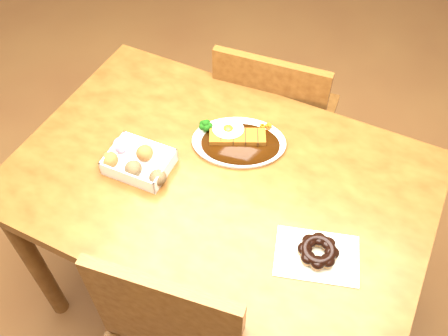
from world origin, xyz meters
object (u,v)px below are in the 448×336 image
at_px(chair_far, 274,121).
at_px(katsu_curry_plate, 237,140).
at_px(table, 220,197).
at_px(pon_de_ring, 318,252).
at_px(donut_box, 137,161).

relative_size(chair_far, katsu_curry_plate, 2.60).
bearing_deg(table, katsu_curry_plate, 94.69).
distance_m(table, pon_de_ring, 0.38).
xyz_separation_m(table, donut_box, (-0.23, -0.07, 0.12)).
distance_m(chair_far, pon_de_ring, 0.81).
distance_m(table, donut_box, 0.27).
distance_m(table, chair_far, 0.56).
xyz_separation_m(table, katsu_curry_plate, (-0.01, 0.14, 0.11)).
xyz_separation_m(katsu_curry_plate, pon_de_ring, (0.35, -0.26, 0.01)).
bearing_deg(pon_de_ring, donut_box, 175.20).
bearing_deg(chair_far, table, 87.67).
height_order(table, pon_de_ring, pon_de_ring).
bearing_deg(donut_box, katsu_curry_plate, 44.36).
height_order(donut_box, pon_de_ring, donut_box).
bearing_deg(pon_de_ring, chair_far, 119.45).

